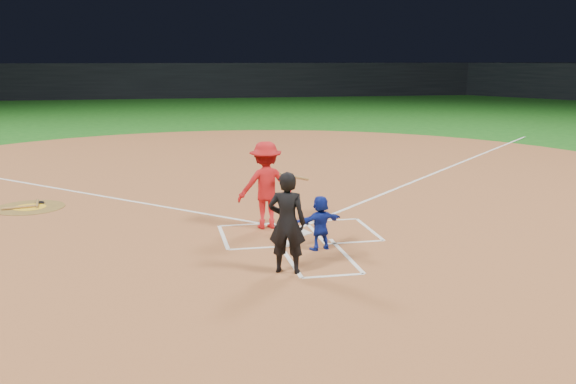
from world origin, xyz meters
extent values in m
plane|color=#155515|center=(0.00, 0.00, 0.00)|extent=(120.00, 120.00, 0.00)
cylinder|color=brown|center=(0.00, 6.00, 0.01)|extent=(28.00, 28.00, 0.01)
cube|color=black|center=(0.00, 48.00, 1.60)|extent=(80.00, 1.20, 3.20)
cylinder|color=silver|center=(0.00, 0.00, 0.02)|extent=(0.60, 0.60, 0.02)
cylinder|color=brown|center=(-6.05, 3.65, 0.02)|extent=(1.70, 1.70, 0.01)
cylinder|color=yellow|center=(-6.05, 3.65, 0.02)|extent=(0.80, 0.80, 0.00)
cylinder|color=olive|center=(-5.90, 3.90, 0.05)|extent=(0.19, 0.84, 0.06)
cylinder|color=olive|center=(-6.25, 3.55, 0.05)|extent=(0.83, 0.28, 0.06)
torus|color=black|center=(-5.85, 4.05, 0.05)|extent=(0.19, 0.19, 0.05)
imported|color=#1328A1|center=(0.17, -1.23, 0.55)|extent=(1.04, 0.58, 1.07)
imported|color=black|center=(-0.73, -2.43, 0.90)|extent=(0.76, 0.62, 1.78)
cube|color=white|center=(-0.98, 0.92, 0.01)|extent=(1.22, 0.08, 0.01)
cube|color=white|center=(-0.98, -0.92, 0.01)|extent=(1.22, 0.08, 0.01)
cube|color=white|center=(-0.37, 0.00, 0.01)|extent=(0.08, 1.83, 0.01)
cube|color=white|center=(-1.59, 0.00, 0.01)|extent=(0.08, 1.83, 0.01)
cube|color=white|center=(0.98, 0.92, 0.01)|extent=(1.22, 0.08, 0.01)
cube|color=white|center=(0.98, -0.92, 0.01)|extent=(1.22, 0.08, 0.01)
cube|color=white|center=(0.37, 0.00, 0.01)|extent=(0.08, 1.83, 0.01)
cube|color=white|center=(1.59, 0.00, 0.01)|extent=(0.08, 1.83, 0.01)
cube|color=white|center=(-0.55, -1.70, 0.01)|extent=(0.08, 2.20, 0.01)
cube|color=white|center=(0.55, -1.70, 0.01)|extent=(0.08, 2.20, 0.01)
cube|color=white|center=(0.00, -2.80, 0.01)|extent=(1.10, 0.08, 0.01)
cube|color=white|center=(7.07, 7.37, 0.01)|extent=(14.21, 14.21, 0.01)
cube|color=white|center=(-7.07, 7.37, 0.01)|extent=(14.21, 14.21, 0.01)
imported|color=red|center=(-0.59, 0.59, 0.96)|extent=(1.28, 0.81, 1.90)
cylinder|color=#A3733B|center=(0.01, 0.44, 1.15)|extent=(0.75, 0.49, 0.28)
camera|label=1|loc=(-2.84, -12.85, 3.66)|focal=40.00mm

